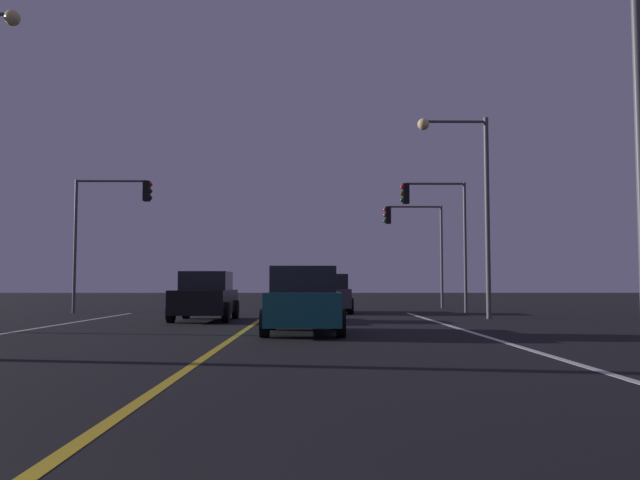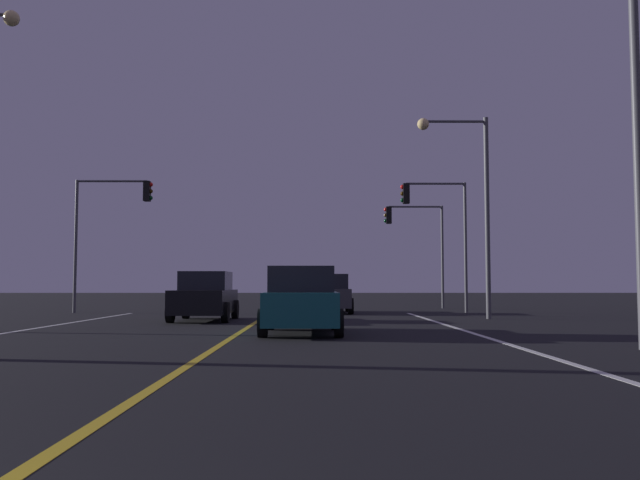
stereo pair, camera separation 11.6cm
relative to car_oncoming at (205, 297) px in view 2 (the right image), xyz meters
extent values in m
cube|color=silver|center=(7.89, -11.30, -0.82)|extent=(0.16, 34.36, 0.01)
cube|color=gold|center=(1.87, -11.30, -0.82)|extent=(0.16, 34.36, 0.01)
cylinder|color=black|center=(0.90, -1.41, -0.48)|extent=(0.22, 0.68, 0.68)
cylinder|color=black|center=(-0.90, -1.41, -0.48)|extent=(0.22, 0.68, 0.68)
cylinder|color=black|center=(0.90, 1.29, -0.48)|extent=(0.22, 0.68, 0.68)
cylinder|color=black|center=(-0.90, 1.29, -0.48)|extent=(0.22, 0.68, 0.68)
cube|color=black|center=(0.00, -0.06, -0.16)|extent=(1.80, 4.30, 0.80)
cube|color=black|center=(0.00, 0.19, 0.56)|extent=(1.60, 2.10, 0.64)
cube|color=red|center=(0.60, 2.04, -0.06)|extent=(0.24, 0.08, 0.16)
cube|color=red|center=(-0.60, 2.04, -0.06)|extent=(0.24, 0.08, 0.16)
cylinder|color=black|center=(2.59, -4.85, -0.48)|extent=(0.22, 0.68, 0.68)
cylinder|color=black|center=(4.39, -4.85, -0.48)|extent=(0.22, 0.68, 0.68)
cylinder|color=black|center=(2.59, -7.55, -0.48)|extent=(0.22, 0.68, 0.68)
cylinder|color=black|center=(4.39, -7.55, -0.48)|extent=(0.22, 0.68, 0.68)
cube|color=#145156|center=(3.49, -6.20, -0.16)|extent=(1.80, 4.30, 0.80)
cube|color=black|center=(3.49, -6.45, 0.56)|extent=(1.60, 2.10, 0.64)
cube|color=red|center=(2.89, -8.30, -0.06)|extent=(0.24, 0.08, 0.16)
cube|color=red|center=(4.09, -8.30, -0.06)|extent=(0.24, 0.08, 0.16)
cylinder|color=black|center=(3.54, 7.68, -0.48)|extent=(0.22, 0.68, 0.68)
cylinder|color=black|center=(5.34, 7.68, -0.48)|extent=(0.22, 0.68, 0.68)
cylinder|color=black|center=(3.54, 4.98, -0.48)|extent=(0.22, 0.68, 0.68)
cylinder|color=black|center=(5.34, 4.98, -0.48)|extent=(0.22, 0.68, 0.68)
cube|color=#38383D|center=(4.44, 6.33, -0.16)|extent=(1.80, 4.30, 0.80)
cube|color=black|center=(4.44, 6.08, 0.56)|extent=(1.60, 2.10, 0.64)
cube|color=red|center=(3.84, 4.23, -0.06)|extent=(0.24, 0.08, 0.16)
cube|color=red|center=(5.04, 4.23, -0.06)|extent=(0.24, 0.08, 0.16)
cylinder|color=#4C4C51|center=(10.53, 6.38, 2.08)|extent=(0.14, 0.14, 5.81)
cylinder|color=#4C4C51|center=(9.22, 6.38, 4.93)|extent=(2.63, 0.10, 0.10)
cube|color=black|center=(7.90, 6.38, 4.48)|extent=(0.28, 0.36, 0.90)
sphere|color=red|center=(7.74, 6.38, 4.78)|extent=(0.20, 0.20, 0.20)
sphere|color=#3C2706|center=(7.74, 6.38, 4.48)|extent=(0.20, 0.20, 0.20)
sphere|color=#063816|center=(7.74, 6.38, 4.18)|extent=(0.20, 0.20, 0.20)
cylinder|color=#4C4C51|center=(-6.79, 6.38, 2.13)|extent=(0.14, 0.14, 5.90)
cylinder|color=#4C4C51|center=(-5.23, 6.38, 5.03)|extent=(3.12, 0.10, 0.10)
cube|color=black|center=(-3.67, 6.38, 4.58)|extent=(0.28, 0.36, 0.90)
sphere|color=red|center=(-3.51, 6.38, 4.88)|extent=(0.20, 0.20, 0.20)
sphere|color=#3C2706|center=(-3.51, 6.38, 4.58)|extent=(0.20, 0.20, 0.20)
sphere|color=#063816|center=(-3.51, 6.38, 4.28)|extent=(0.20, 0.20, 0.20)
cylinder|color=#4C4C51|center=(10.53, 11.88, 1.88)|extent=(0.14, 0.14, 5.40)
cylinder|color=#4C4C51|center=(9.12, 11.88, 4.53)|extent=(2.81, 0.10, 0.10)
cube|color=black|center=(7.72, 11.88, 4.08)|extent=(0.28, 0.36, 0.90)
sphere|color=red|center=(7.56, 11.88, 4.38)|extent=(0.20, 0.20, 0.20)
sphere|color=#3C2706|center=(7.56, 11.88, 4.08)|extent=(0.20, 0.20, 0.20)
sphere|color=#063816|center=(7.56, 11.88, 3.78)|extent=(0.20, 0.20, 0.20)
cylinder|color=#4C4C51|center=(10.15, -10.59, 3.46)|extent=(0.18, 0.18, 8.57)
sphere|color=#F9D88C|center=(-4.54, -5.38, 7.75)|extent=(0.44, 0.44, 0.44)
cylinder|color=#4C4C51|center=(10.15, 1.02, 2.89)|extent=(0.18, 0.18, 7.42)
cylinder|color=#4C4C51|center=(8.99, 1.02, 6.45)|extent=(2.32, 0.10, 0.10)
sphere|color=#F9D88C|center=(7.83, 1.02, 6.35)|extent=(0.44, 0.44, 0.44)
camera|label=1|loc=(3.71, -23.64, 0.43)|focal=38.04mm
camera|label=2|loc=(3.83, -23.64, 0.43)|focal=38.04mm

